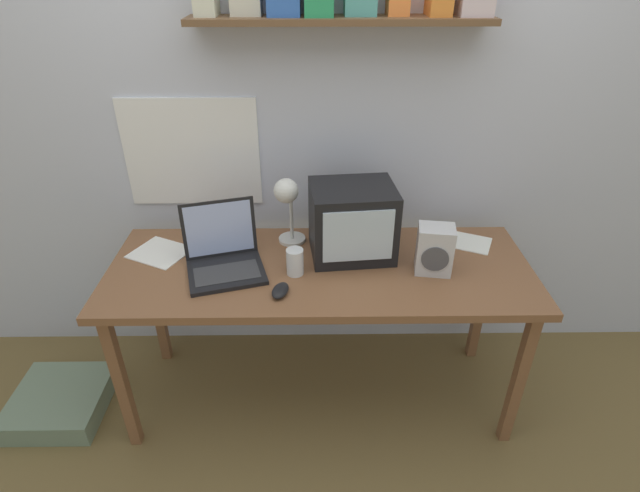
% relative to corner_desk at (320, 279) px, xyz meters
% --- Properties ---
extents(ground_plane, '(12.00, 12.00, 0.00)m').
position_rel_corner_desk_xyz_m(ground_plane, '(0.00, 0.00, -0.69)').
color(ground_plane, brown).
extents(back_wall, '(5.60, 0.24, 2.60)m').
position_rel_corner_desk_xyz_m(back_wall, '(0.00, 0.46, 0.63)').
color(back_wall, silver).
rests_on(back_wall, ground_plane).
extents(corner_desk, '(1.77, 0.66, 0.75)m').
position_rel_corner_desk_xyz_m(corner_desk, '(0.00, 0.00, 0.00)').
color(corner_desk, brown).
rests_on(corner_desk, ground_plane).
extents(crt_monitor, '(0.37, 0.32, 0.31)m').
position_rel_corner_desk_xyz_m(crt_monitor, '(0.14, 0.11, 0.22)').
color(crt_monitor, black).
rests_on(crt_monitor, corner_desk).
extents(laptop, '(0.37, 0.35, 0.26)m').
position_rel_corner_desk_xyz_m(laptop, '(-0.40, 0.00, 0.13)').
color(laptop, black).
rests_on(laptop, corner_desk).
extents(desk_lamp, '(0.13, 0.17, 0.33)m').
position_rel_corner_desk_xyz_m(desk_lamp, '(-0.14, 0.17, 0.29)').
color(desk_lamp, silver).
rests_on(desk_lamp, corner_desk).
extents(juice_glass, '(0.07, 0.07, 0.11)m').
position_rel_corner_desk_xyz_m(juice_glass, '(-0.10, -0.05, 0.11)').
color(juice_glass, white).
rests_on(juice_glass, corner_desk).
extents(space_heater, '(0.16, 0.13, 0.20)m').
position_rel_corner_desk_xyz_m(space_heater, '(0.46, -0.04, 0.16)').
color(space_heater, silver).
rests_on(space_heater, corner_desk).
extents(computer_mouse, '(0.09, 0.12, 0.03)m').
position_rel_corner_desk_xyz_m(computer_mouse, '(-0.15, -0.19, 0.08)').
color(computer_mouse, black).
rests_on(computer_mouse, corner_desk).
extents(loose_paper_near_monitor, '(0.29, 0.28, 0.00)m').
position_rel_corner_desk_xyz_m(loose_paper_near_monitor, '(-0.70, 0.12, 0.07)').
color(loose_paper_near_monitor, white).
rests_on(loose_paper_near_monitor, corner_desk).
extents(loose_paper_near_laptop, '(0.29, 0.25, 0.00)m').
position_rel_corner_desk_xyz_m(loose_paper_near_laptop, '(0.65, 0.20, 0.07)').
color(loose_paper_near_laptop, white).
rests_on(loose_paper_near_laptop, corner_desk).
extents(floor_cushion, '(0.42, 0.42, 0.11)m').
position_rel_corner_desk_xyz_m(floor_cushion, '(-1.23, -0.09, -0.63)').
color(floor_cushion, gray).
rests_on(floor_cushion, ground_plane).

